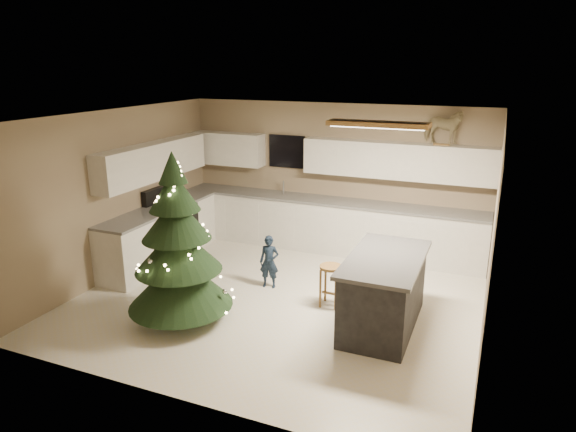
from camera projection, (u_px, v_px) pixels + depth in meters
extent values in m
plane|color=silver|center=(279.00, 299.00, 7.41)|extent=(5.50, 5.50, 0.00)
cube|color=gray|center=(334.00, 176.00, 9.24)|extent=(5.50, 0.02, 2.60)
cube|color=gray|center=(172.00, 281.00, 4.82)|extent=(5.50, 0.02, 2.60)
cube|color=gray|center=(118.00, 193.00, 8.04)|extent=(0.02, 5.00, 2.60)
cube|color=gray|center=(493.00, 238.00, 6.02)|extent=(0.02, 5.00, 2.60)
cube|color=silver|center=(278.00, 116.00, 6.66)|extent=(5.50, 5.00, 0.02)
cube|color=brown|center=(378.00, 124.00, 6.28)|extent=(1.25, 0.32, 0.06)
cube|color=white|center=(378.00, 127.00, 6.29)|extent=(1.15, 0.24, 0.02)
cube|color=silver|center=(327.00, 226.00, 9.22)|extent=(5.48, 0.60, 0.90)
cube|color=silver|center=(161.00, 236.00, 8.71)|extent=(0.60, 2.60, 0.90)
cube|color=slate|center=(328.00, 201.00, 9.08)|extent=(5.48, 0.62, 0.04)
cube|color=slate|center=(159.00, 209.00, 8.57)|extent=(0.62, 2.60, 0.04)
cube|color=silver|center=(228.00, 149.00, 9.72)|extent=(1.40, 0.35, 0.60)
cube|color=silver|center=(397.00, 161.00, 8.55)|extent=(3.20, 0.35, 0.60)
cube|color=silver|center=(153.00, 161.00, 8.50)|extent=(0.35, 2.60, 0.60)
cube|color=black|center=(287.00, 151.00, 9.43)|extent=(0.70, 0.04, 0.60)
cube|color=#99999E|center=(281.00, 197.00, 9.42)|extent=(0.55, 0.40, 0.06)
cylinder|color=#99999E|center=(283.00, 187.00, 9.46)|extent=(0.03, 0.03, 0.24)
cube|color=black|center=(172.00, 231.00, 8.96)|extent=(0.64, 0.75, 0.90)
cube|color=black|center=(157.00, 196.00, 8.88)|extent=(0.10, 0.75, 0.30)
cube|color=black|center=(384.00, 294.00, 6.52)|extent=(0.80, 1.60, 0.90)
cube|color=#29292D|center=(386.00, 259.00, 6.39)|extent=(0.90, 1.70, 0.05)
cylinder|color=brown|center=(331.00, 267.00, 7.04)|extent=(0.31, 0.31, 0.04)
cylinder|color=brown|center=(320.00, 289.00, 7.06)|extent=(0.03, 0.03, 0.56)
cylinder|color=brown|center=(336.00, 291.00, 6.98)|extent=(0.03, 0.03, 0.56)
cylinder|color=brown|center=(325.00, 283.00, 7.26)|extent=(0.03, 0.03, 0.56)
cylinder|color=brown|center=(340.00, 285.00, 7.18)|extent=(0.03, 0.03, 0.56)
cube|color=brown|center=(330.00, 293.00, 7.15)|extent=(0.24, 0.03, 0.03)
cylinder|color=#3F2816|center=(182.00, 308.00, 6.79)|extent=(0.12, 0.12, 0.30)
cone|color=black|center=(180.00, 280.00, 6.68)|extent=(1.36, 1.36, 0.70)
cone|color=black|center=(178.00, 248.00, 6.55)|extent=(1.12, 1.12, 0.60)
cone|color=black|center=(176.00, 218.00, 6.43)|extent=(0.88, 0.88, 0.55)
cone|color=black|center=(174.00, 191.00, 6.33)|extent=(0.64, 0.64, 0.50)
cone|color=black|center=(172.00, 167.00, 6.24)|extent=(0.36, 0.36, 0.40)
sphere|color=#FFD88C|center=(229.00, 311.00, 6.50)|extent=(0.04, 0.04, 0.04)
sphere|color=#FFD88C|center=(233.00, 298.00, 6.73)|extent=(0.04, 0.04, 0.04)
sphere|color=#FFD88C|center=(231.00, 287.00, 6.95)|extent=(0.04, 0.04, 0.04)
sphere|color=#FFD88C|center=(222.00, 278.00, 7.13)|extent=(0.04, 0.04, 0.04)
sphere|color=#FFD88C|center=(210.00, 271.00, 7.25)|extent=(0.04, 0.04, 0.04)
sphere|color=#FFD88C|center=(194.00, 266.00, 7.28)|extent=(0.04, 0.04, 0.04)
sphere|color=#FFD88C|center=(178.00, 263.00, 7.24)|extent=(0.04, 0.04, 0.04)
sphere|color=#FFD88C|center=(162.00, 263.00, 7.12)|extent=(0.04, 0.04, 0.04)
sphere|color=#FFD88C|center=(149.00, 264.00, 6.95)|extent=(0.04, 0.04, 0.04)
sphere|color=#FFD88C|center=(140.00, 266.00, 6.75)|extent=(0.04, 0.04, 0.04)
sphere|color=#FFD88C|center=(136.00, 269.00, 6.54)|extent=(0.04, 0.04, 0.04)
sphere|color=#FFD88C|center=(138.00, 270.00, 6.36)|extent=(0.04, 0.04, 0.04)
sphere|color=#FFD88C|center=(146.00, 271.00, 6.22)|extent=(0.04, 0.04, 0.04)
sphere|color=#FFD88C|center=(158.00, 269.00, 6.13)|extent=(0.04, 0.04, 0.04)
sphere|color=#FFD88C|center=(172.00, 265.00, 6.11)|extent=(0.04, 0.04, 0.04)
sphere|color=#FFD88C|center=(186.00, 260.00, 6.15)|extent=(0.04, 0.04, 0.04)
sphere|color=#FFD88C|center=(197.00, 253.00, 6.24)|extent=(0.04, 0.04, 0.04)
sphere|color=#FFD88C|center=(205.00, 245.00, 6.36)|extent=(0.04, 0.04, 0.04)
sphere|color=#FFD88C|center=(208.00, 237.00, 6.49)|extent=(0.04, 0.04, 0.04)
sphere|color=#FFD88C|center=(207.00, 230.00, 6.60)|extent=(0.04, 0.04, 0.04)
sphere|color=#FFD88C|center=(201.00, 224.00, 6.70)|extent=(0.04, 0.04, 0.04)
sphere|color=#FFD88C|center=(194.00, 219.00, 6.75)|extent=(0.04, 0.04, 0.04)
sphere|color=#FFD88C|center=(185.00, 214.00, 6.76)|extent=(0.04, 0.04, 0.04)
sphere|color=#FFD88C|center=(175.00, 211.00, 6.72)|extent=(0.04, 0.04, 0.04)
sphere|color=#FFD88C|center=(167.00, 209.00, 6.65)|extent=(0.04, 0.04, 0.04)
sphere|color=#FFD88C|center=(160.00, 207.00, 6.55)|extent=(0.04, 0.04, 0.04)
sphere|color=#FFD88C|center=(156.00, 205.00, 6.45)|extent=(0.04, 0.04, 0.04)
sphere|color=#FFD88C|center=(155.00, 203.00, 6.34)|extent=(0.04, 0.04, 0.04)
sphere|color=#FFD88C|center=(156.00, 201.00, 6.26)|extent=(0.04, 0.04, 0.04)
sphere|color=#FFD88C|center=(160.00, 198.00, 6.19)|extent=(0.04, 0.04, 0.04)
sphere|color=#FFD88C|center=(166.00, 195.00, 6.16)|extent=(0.04, 0.04, 0.04)
sphere|color=#FFD88C|center=(171.00, 190.00, 6.15)|extent=(0.04, 0.04, 0.04)
sphere|color=#FFD88C|center=(176.00, 186.00, 6.17)|extent=(0.04, 0.04, 0.04)
sphere|color=#FFD88C|center=(179.00, 181.00, 6.19)|extent=(0.04, 0.04, 0.04)
sphere|color=#FFD88C|center=(181.00, 176.00, 6.23)|extent=(0.04, 0.04, 0.04)
sphere|color=#FFD88C|center=(181.00, 171.00, 6.25)|extent=(0.04, 0.04, 0.04)
sphere|color=#FFD88C|center=(179.00, 167.00, 6.27)|extent=(0.04, 0.04, 0.04)
sphere|color=#FFD88C|center=(177.00, 162.00, 6.27)|extent=(0.04, 0.04, 0.04)
sphere|color=silver|center=(220.00, 297.00, 6.49)|extent=(0.07, 0.07, 0.07)
sphere|color=silver|center=(178.00, 257.00, 7.11)|extent=(0.07, 0.07, 0.07)
sphere|color=silver|center=(151.00, 261.00, 6.26)|extent=(0.07, 0.07, 0.07)
sphere|color=silver|center=(202.00, 234.00, 6.47)|extent=(0.07, 0.07, 0.07)
sphere|color=silver|center=(169.00, 209.00, 6.60)|extent=(0.07, 0.07, 0.07)
sphere|color=silver|center=(168.00, 196.00, 6.22)|extent=(0.07, 0.07, 0.07)
sphere|color=silver|center=(177.00, 173.00, 6.28)|extent=(0.07, 0.07, 0.07)
imported|color=black|center=(269.00, 262.00, 7.69)|extent=(0.32, 0.24, 0.81)
cube|color=brown|center=(441.00, 145.00, 8.17)|extent=(0.25, 0.02, 0.02)
cube|color=brown|center=(442.00, 144.00, 8.24)|extent=(0.25, 0.02, 0.02)
imported|color=tan|center=(443.00, 127.00, 8.12)|extent=(0.69, 0.41, 0.54)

